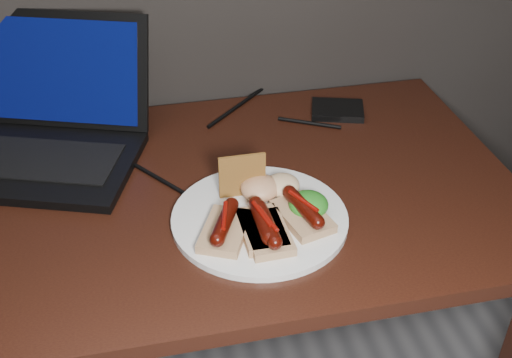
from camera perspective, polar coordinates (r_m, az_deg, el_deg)
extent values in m
cube|color=black|center=(1.21, -9.48, -2.19)|extent=(1.40, 0.70, 0.03)
cube|color=black|center=(1.81, 11.88, -3.32)|extent=(0.05, 0.05, 0.72)
cube|color=black|center=(1.34, -19.46, 1.37)|extent=(0.47, 0.38, 0.02)
cube|color=black|center=(1.34, -19.54, 1.74)|extent=(0.38, 0.25, 0.00)
cube|color=black|center=(1.42, -17.69, 9.29)|extent=(0.42, 0.22, 0.23)
cube|color=#0B074E|center=(1.42, -17.69, 9.29)|extent=(0.37, 0.19, 0.20)
cube|color=black|center=(1.46, 7.26, 6.10)|extent=(0.14, 0.12, 0.02)
cylinder|color=black|center=(1.25, -9.09, 0.30)|extent=(0.11, 0.15, 0.01)
cylinder|color=black|center=(1.47, -1.69, 6.45)|extent=(0.16, 0.16, 0.01)
cylinder|color=black|center=(1.41, 4.77, 4.98)|extent=(0.13, 0.07, 0.01)
cylinder|color=white|center=(1.13, 0.33, -3.52)|extent=(0.38, 0.38, 0.01)
cube|color=tan|center=(1.08, -2.78, -4.64)|extent=(0.11, 0.13, 0.02)
cylinder|color=#460904|center=(1.07, -2.81, -3.79)|extent=(0.06, 0.10, 0.02)
sphere|color=#460904|center=(1.03, -3.48, -5.40)|extent=(0.02, 0.02, 0.02)
sphere|color=#460904|center=(1.10, -2.18, -2.28)|extent=(0.03, 0.02, 0.02)
cylinder|color=#6B0A05|center=(1.06, -2.83, -3.26)|extent=(0.02, 0.07, 0.01)
cube|color=tan|center=(1.08, 0.54, -4.51)|extent=(0.07, 0.12, 0.02)
cylinder|color=#460904|center=(1.07, 0.54, -3.66)|extent=(0.03, 0.10, 0.02)
sphere|color=#460904|center=(1.03, 1.16, -5.27)|extent=(0.03, 0.02, 0.02)
sphere|color=#460904|center=(1.11, -0.03, -2.16)|extent=(0.03, 0.02, 0.02)
cylinder|color=#6B0A05|center=(1.06, 0.54, -3.14)|extent=(0.02, 0.07, 0.01)
cube|color=tan|center=(1.11, 4.16, -3.32)|extent=(0.10, 0.13, 0.02)
cylinder|color=#460904|center=(1.10, 4.20, -2.48)|extent=(0.05, 0.10, 0.02)
sphere|color=#460904|center=(1.07, 5.50, -3.86)|extent=(0.03, 0.02, 0.02)
sphere|color=#460904|center=(1.13, 2.98, -1.18)|extent=(0.02, 0.02, 0.02)
cylinder|color=#6B0A05|center=(1.09, 4.23, -1.96)|extent=(0.04, 0.07, 0.01)
cube|color=tan|center=(1.07, 0.98, -4.89)|extent=(0.07, 0.12, 0.02)
cylinder|color=#460904|center=(1.06, 0.99, -4.04)|extent=(0.03, 0.10, 0.02)
sphere|color=#460904|center=(1.03, 1.70, -5.67)|extent=(0.03, 0.02, 0.02)
sphere|color=#460904|center=(1.10, 0.33, -2.53)|extent=(0.03, 0.02, 0.02)
cylinder|color=#6B0A05|center=(1.05, 1.00, -3.52)|extent=(0.02, 0.07, 0.01)
cube|color=#B17430|center=(1.15, -1.23, 0.31)|extent=(0.09, 0.01, 0.08)
ellipsoid|color=#1D6213|center=(1.12, 4.69, -2.27)|extent=(0.07, 0.07, 0.04)
ellipsoid|color=#A52D10|center=(1.16, 0.35, -0.78)|extent=(0.07, 0.07, 0.04)
ellipsoid|color=beige|center=(1.17, 2.35, -0.56)|extent=(0.06, 0.06, 0.04)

